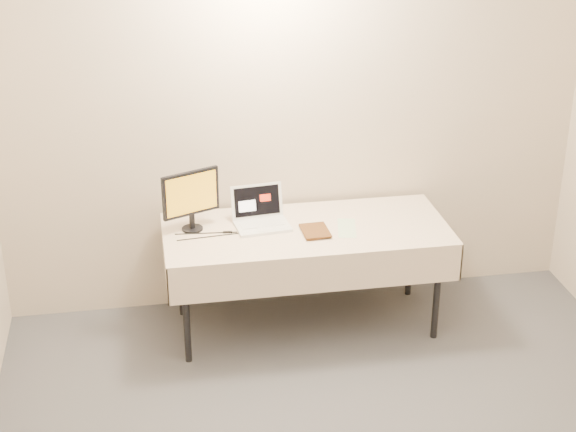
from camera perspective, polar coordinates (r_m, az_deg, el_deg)
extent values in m
cube|color=beige|center=(5.94, 0.40, 6.43)|extent=(4.00, 0.10, 2.70)
cylinder|color=black|center=(5.59, -6.59, -6.33)|extent=(0.04, 0.04, 0.69)
cylinder|color=black|center=(5.88, 9.61, -4.86)|extent=(0.04, 0.04, 0.69)
cylinder|color=black|center=(6.10, -6.97, -3.51)|extent=(0.04, 0.04, 0.69)
cylinder|color=black|center=(6.37, 7.91, -2.30)|extent=(0.04, 0.04, 0.69)
cube|color=gray|center=(5.76, 1.19, -1.04)|extent=(1.80, 0.75, 0.04)
cube|color=beige|center=(5.75, 1.19, -0.82)|extent=(1.86, 0.81, 0.01)
cube|color=beige|center=(5.46, 1.98, -3.83)|extent=(1.86, 0.01, 0.25)
cube|color=beige|center=(6.16, 0.47, -0.32)|extent=(1.86, 0.01, 0.25)
cube|color=beige|center=(5.72, -7.98, -2.67)|extent=(0.01, 0.81, 0.25)
cube|color=beige|center=(6.04, 9.84, -1.26)|extent=(0.01, 0.81, 0.25)
cube|color=white|center=(5.76, -1.66, -0.66)|extent=(0.37, 0.28, 0.02)
cube|color=white|center=(5.84, -2.04, 0.99)|extent=(0.35, 0.10, 0.22)
cube|color=black|center=(5.84, -2.04, 0.99)|extent=(0.31, 0.08, 0.19)
cylinder|color=black|center=(5.76, -6.20, -0.82)|extent=(0.18, 0.18, 0.01)
cube|color=black|center=(5.74, -6.22, -0.32)|extent=(0.03, 0.03, 0.10)
cube|color=black|center=(5.66, -6.31, 1.48)|extent=(0.37, 0.18, 0.29)
cube|color=gold|center=(5.66, -6.31, 1.48)|extent=(0.33, 0.14, 0.26)
imported|color=brown|center=(5.62, 0.94, -0.13)|extent=(0.17, 0.03, 0.23)
cube|color=black|center=(5.91, -2.60, 0.21)|extent=(0.13, 0.09, 0.05)
cube|color=#FF0C24|center=(5.89, -2.48, 0.12)|extent=(0.08, 0.03, 0.02)
ellipsoid|color=silver|center=(5.62, 1.75, -1.30)|extent=(0.07, 0.10, 0.02)
cube|color=#C6EABA|center=(5.76, 3.82, -0.78)|extent=(0.17, 0.31, 0.00)
cube|color=black|center=(5.70, -3.93, -1.05)|extent=(0.06, 0.02, 0.01)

